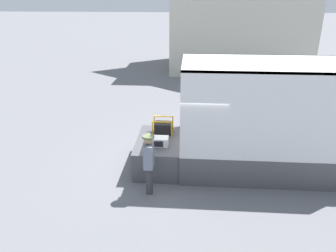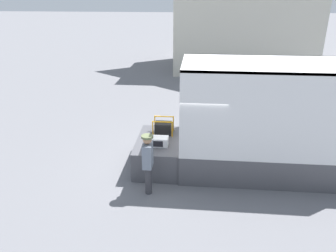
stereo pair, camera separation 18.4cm
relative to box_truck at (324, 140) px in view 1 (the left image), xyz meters
The scene contains 6 objects.
ground_plane 4.40m from the box_truck, behind, with size 160.00×160.00×0.00m, color slate.
box_truck is the anchor object (origin of this frame).
tailgate_deck 5.00m from the box_truck, behind, with size 1.38×2.26×0.88m, color #4C4C51.
microwave 4.91m from the box_truck, behind, with size 0.49×0.37×0.27m.
portable_generator 4.88m from the box_truck, behind, with size 0.65×0.52×0.52m.
worker_person 5.32m from the box_truck, 162.20° to the right, with size 0.31×0.44×1.74m.
Camera 1 is at (0.28, -9.20, 5.17)m, focal length 35.00 mm.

